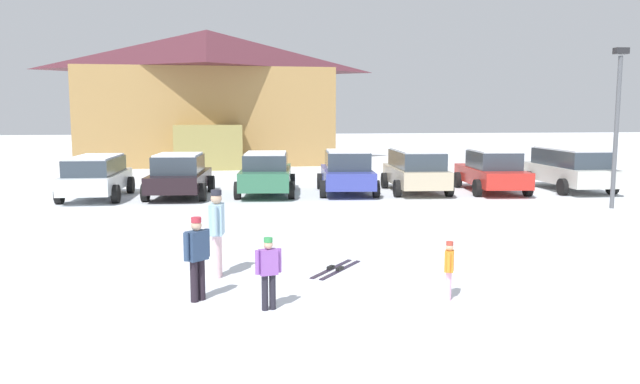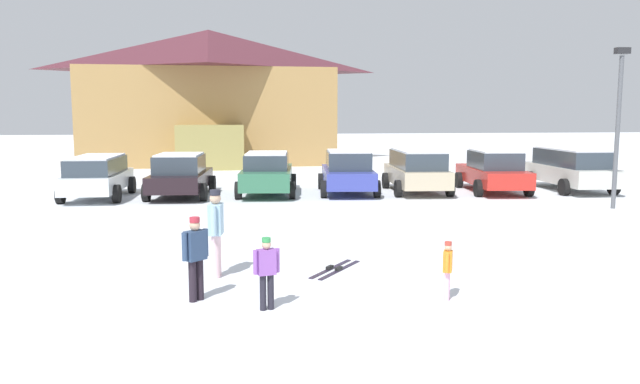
# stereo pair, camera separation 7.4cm
# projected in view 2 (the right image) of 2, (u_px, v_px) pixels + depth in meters

# --- Properties ---
(ground) EXTENTS (160.00, 160.00, 0.00)m
(ground) POSITION_uv_depth(u_px,v_px,m) (414.00, 348.00, 8.27)
(ground) COLOR silver
(ski_lodge) EXTENTS (15.41, 12.27, 8.14)m
(ski_lodge) POSITION_uv_depth(u_px,v_px,m) (210.00, 95.00, 38.94)
(ski_lodge) COLOR #A47D46
(ski_lodge) RESTS_ON ground
(parked_white_suv) EXTENTS (2.16, 4.36, 1.54)m
(parked_white_suv) POSITION_uv_depth(u_px,v_px,m) (97.00, 175.00, 22.46)
(parked_white_suv) COLOR white
(parked_white_suv) RESTS_ON ground
(parked_black_sedan) EXTENTS (2.44, 4.31, 1.60)m
(parked_black_sedan) POSITION_uv_depth(u_px,v_px,m) (180.00, 175.00, 22.88)
(parked_black_sedan) COLOR black
(parked_black_sedan) RESTS_ON ground
(parked_green_coupe) EXTENTS (2.48, 4.64, 1.61)m
(parked_green_coupe) POSITION_uv_depth(u_px,v_px,m) (267.00, 173.00, 23.54)
(parked_green_coupe) COLOR #2F684A
(parked_green_coupe) RESTS_ON ground
(parked_blue_hatchback) EXTENTS (2.45, 4.38, 1.66)m
(parked_blue_hatchback) POSITION_uv_depth(u_px,v_px,m) (348.00, 172.00, 23.83)
(parked_blue_hatchback) COLOR #343E99
(parked_blue_hatchback) RESTS_ON ground
(parked_beige_suv) EXTENTS (2.35, 4.43, 1.66)m
(parked_beige_suv) POSITION_uv_depth(u_px,v_px,m) (417.00, 169.00, 24.09)
(parked_beige_suv) COLOR #BCAC8C
(parked_beige_suv) RESTS_ON ground
(parked_red_sedan) EXTENTS (2.41, 4.62, 1.65)m
(parked_red_sedan) POSITION_uv_depth(u_px,v_px,m) (493.00, 171.00, 24.21)
(parked_red_sedan) COLOR red
(parked_red_sedan) RESTS_ON ground
(parked_silver_wagon) EXTENTS (2.25, 4.72, 1.68)m
(parked_silver_wagon) POSITION_uv_depth(u_px,v_px,m) (571.00, 168.00, 24.68)
(parked_silver_wagon) COLOR beige
(parked_silver_wagon) RESTS_ON ground
(skier_teen_in_navy_coat) EXTENTS (0.41, 0.39, 1.41)m
(skier_teen_in_navy_coat) POSITION_uv_depth(u_px,v_px,m) (195.00, 254.00, 10.25)
(skier_teen_in_navy_coat) COLOR black
(skier_teen_in_navy_coat) RESTS_ON ground
(skier_child_in_orange_jacket) EXTENTS (0.22, 0.34, 0.99)m
(skier_child_in_orange_jacket) POSITION_uv_depth(u_px,v_px,m) (448.00, 267.00, 10.32)
(skier_child_in_orange_jacket) COLOR #EFACCF
(skier_child_in_orange_jacket) RESTS_ON ground
(skier_child_in_purple_jacket) EXTENTS (0.42, 0.23, 1.16)m
(skier_child_in_purple_jacket) POSITION_uv_depth(u_px,v_px,m) (267.00, 269.00, 9.79)
(skier_child_in_purple_jacket) COLOR #21202A
(skier_child_in_purple_jacket) RESTS_ON ground
(skier_adult_in_blue_parka) EXTENTS (0.29, 0.62, 1.67)m
(skier_adult_in_blue_parka) POSITION_uv_depth(u_px,v_px,m) (216.00, 228.00, 11.72)
(skier_adult_in_blue_parka) COLOR beige
(skier_adult_in_blue_parka) RESTS_ON ground
(pair_of_skis) EXTENTS (1.21, 1.52, 0.08)m
(pair_of_skis) POSITION_uv_depth(u_px,v_px,m) (335.00, 269.00, 12.35)
(pair_of_skis) COLOR #241B2F
(pair_of_skis) RESTS_ON ground
(lamp_post) EXTENTS (0.44, 0.24, 5.11)m
(lamp_post) POSITION_uv_depth(u_px,v_px,m) (618.00, 118.00, 19.82)
(lamp_post) COLOR #515459
(lamp_post) RESTS_ON ground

